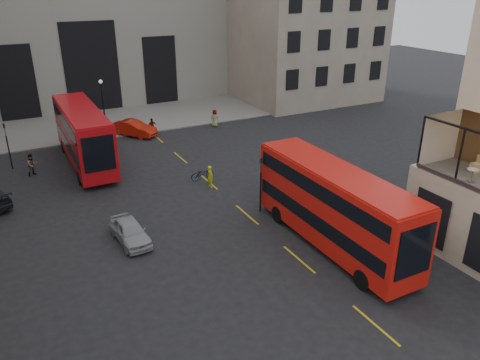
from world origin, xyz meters
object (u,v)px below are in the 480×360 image
pedestrian_d (215,118)px  cafe_chair_d (476,167)px  pedestrian_c (152,126)px  traffic_light_far (7,140)px  pedestrian_a (32,165)px  street_lamp_b (104,110)px  car_b (133,128)px  bicycle (202,174)px  cyclist (210,176)px  traffic_light_near (261,178)px  cafe_table_far (473,173)px  car_a (130,231)px  pedestrian_b (98,126)px  bus_far (83,133)px  bus_near (334,204)px

pedestrian_d → cafe_chair_d: size_ratio=1.96×
pedestrian_c → pedestrian_d: size_ratio=0.88×
pedestrian_c → traffic_light_far: bearing=16.8°
pedestrian_c → cafe_chair_d: size_ratio=1.73×
pedestrian_a → pedestrian_d: size_ratio=0.97×
street_lamp_b → cafe_chair_d: 33.82m
car_b → bicycle: bearing=-122.6°
bicycle → cyclist: bearing=-179.5°
traffic_light_near → bicycle: size_ratio=2.07×
pedestrian_d → cafe_table_far: size_ratio=2.51×
car_b → cafe_chair_d: bearing=-108.8°
traffic_light_far → car_a: 16.73m
car_b → pedestrian_c: (1.83, -0.22, 0.03)m
bicycle → car_a: bearing=133.0°
traffic_light_near → pedestrian_b: traffic_light_near is taller
cafe_table_far → pedestrian_a: bearing=129.3°
bus_far → car_a: (-0.24, -14.03, -2.01)m
traffic_light_near → car_a: (-8.64, 0.25, -1.76)m
bus_near → bicycle: (-2.72, 12.26, -2.16)m
bus_far → bicycle: (7.18, -7.56, -2.19)m
cafe_chair_d → pedestrian_b: bearing=114.3°
car_a → pedestrian_a: bearing=102.5°
bus_near → pedestrian_d: (4.03, 24.49, -1.75)m
bus_near → bus_far: (-9.90, 19.82, 0.04)m
car_a → pedestrian_b: (2.83, 21.54, 0.26)m
traffic_light_near → cafe_table_far: (6.74, -9.88, 2.65)m
traffic_light_far → cyclist: traffic_light_far is taller
traffic_light_far → bus_far: size_ratio=0.32×
bus_far → cyclist: bus_far is taller
traffic_light_far → car_b: (11.19, 3.87, -1.66)m
cyclist → pedestrian_d: bearing=-27.5°
street_lamp_b → bus_far: bearing=-113.8°
cafe_table_far → pedestrian_d: bearing=92.4°
bus_far → cafe_chair_d: size_ratio=13.10×
pedestrian_b → cafe_chair_d: (13.93, -30.86, 3.95)m
pedestrian_b → cafe_chair_d: 34.09m
traffic_light_near → car_b: 20.14m
traffic_light_near → cafe_table_far: 12.25m
traffic_light_far → street_lamp_b: street_lamp_b is taller
traffic_light_far → pedestrian_c: size_ratio=2.41×
pedestrian_d → cafe_chair_d: cafe_chair_d is taller
cafe_table_far → car_a: bearing=146.6°
traffic_light_far → bus_near: 26.53m
bicycle → pedestrian_b: bearing=18.8°
traffic_light_near → cyclist: traffic_light_near is taller
car_a → cyclist: 8.88m
bus_near → pedestrian_d: bus_near is taller
bus_far → car_b: size_ratio=2.59×
traffic_light_near → car_b: bearing=98.1°
bus_far → pedestrian_d: 14.80m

